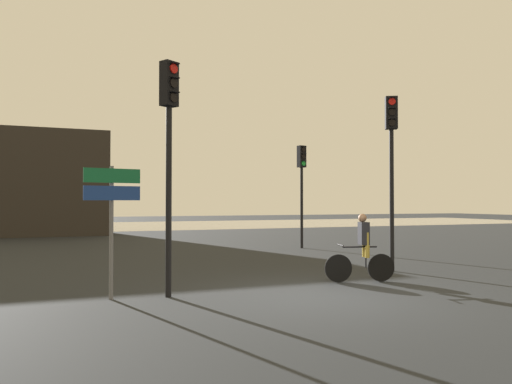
# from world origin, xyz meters

# --- Properties ---
(ground_plane) EXTENTS (120.00, 120.00, 0.00)m
(ground_plane) POSITION_xyz_m (0.00, 0.00, 0.00)
(ground_plane) COLOR black
(water_strip) EXTENTS (80.00, 16.00, 0.01)m
(water_strip) POSITION_xyz_m (0.00, 32.60, 0.00)
(water_strip) COLOR gray
(water_strip) RESTS_ON ground
(traffic_light_near_left) EXTENTS (0.40, 0.42, 4.72)m
(traffic_light_near_left) POSITION_xyz_m (-2.91, 1.13, 3.27)
(traffic_light_near_left) COLOR black
(traffic_light_near_left) RESTS_ON ground
(traffic_light_far_right) EXTENTS (0.36, 0.38, 4.25)m
(traffic_light_far_right) POSITION_xyz_m (4.41, 9.72, 2.96)
(traffic_light_far_right) COLOR black
(traffic_light_far_right) RESTS_ON ground
(traffic_light_near_right) EXTENTS (0.39, 0.41, 4.81)m
(traffic_light_near_right) POSITION_xyz_m (3.56, 2.58, 3.32)
(traffic_light_near_right) COLOR black
(traffic_light_near_right) RESTS_ON ground
(direction_sign_post) EXTENTS (1.09, 0.22, 2.60)m
(direction_sign_post) POSITION_xyz_m (-3.99, 1.28, 1.79)
(direction_sign_post) COLOR slate
(direction_sign_post) RESTS_ON ground
(cyclist) EXTENTS (1.67, 0.58, 1.62)m
(cyclist) POSITION_xyz_m (1.78, 1.34, 0.82)
(cyclist) COLOR black
(cyclist) RESTS_ON ground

